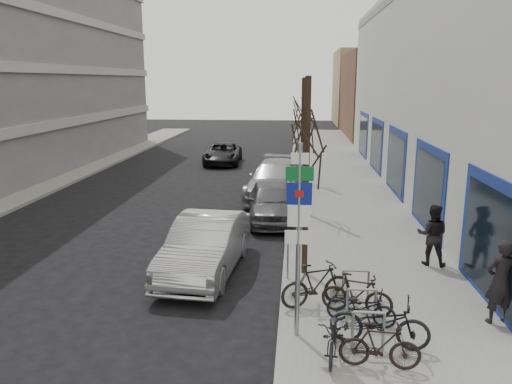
% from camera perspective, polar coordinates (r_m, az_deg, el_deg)
% --- Properties ---
extents(ground, '(120.00, 120.00, 0.00)m').
position_cam_1_polar(ground, '(11.28, -8.14, -15.98)').
color(ground, black).
rests_on(ground, ground).
extents(sidewalk_east, '(5.00, 70.00, 0.15)m').
position_cam_1_polar(sidewalk_east, '(20.45, 10.65, -2.62)').
color(sidewalk_east, slate).
rests_on(sidewalk_east, ground).
extents(brick_building_far, '(12.00, 14.00, 8.00)m').
position_cam_1_polar(brick_building_far, '(50.79, 17.15, 10.53)').
color(brick_building_far, brown).
rests_on(brick_building_far, ground).
extents(tan_building_far, '(13.00, 12.00, 9.00)m').
position_cam_1_polar(tan_building_far, '(65.60, 14.84, 11.46)').
color(tan_building_far, '#937A5B').
rests_on(tan_building_far, ground).
extents(highway_sign_pole, '(0.55, 0.10, 4.20)m').
position_cam_1_polar(highway_sign_pole, '(10.06, 4.89, -4.29)').
color(highway_sign_pole, gray).
rests_on(highway_sign_pole, ground).
extents(bike_rack, '(0.66, 2.26, 0.83)m').
position_cam_1_polar(bike_rack, '(11.36, 11.95, -12.19)').
color(bike_rack, gray).
rests_on(bike_rack, sidewalk_east).
extents(tree_near, '(1.80, 1.80, 5.50)m').
position_cam_1_polar(tree_near, '(13.20, 5.89, 7.03)').
color(tree_near, black).
rests_on(tree_near, ground).
extents(tree_mid, '(1.80, 1.80, 5.50)m').
position_cam_1_polar(tree_mid, '(19.68, 5.55, 8.86)').
color(tree_mid, black).
rests_on(tree_mid, ground).
extents(tree_far, '(1.80, 1.80, 5.50)m').
position_cam_1_polar(tree_far, '(26.17, 5.38, 9.79)').
color(tree_far, black).
rests_on(tree_far, ground).
extents(meter_front, '(0.10, 0.08, 1.27)m').
position_cam_1_polar(meter_front, '(13.40, 3.68, -6.84)').
color(meter_front, gray).
rests_on(meter_front, sidewalk_east).
extents(meter_mid, '(0.10, 0.08, 1.27)m').
position_cam_1_polar(meter_mid, '(18.68, 4.02, -1.22)').
color(meter_mid, gray).
rests_on(meter_mid, sidewalk_east).
extents(meter_back, '(0.10, 0.08, 1.27)m').
position_cam_1_polar(meter_back, '(24.05, 4.21, 1.91)').
color(meter_back, gray).
rests_on(meter_back, sidewalk_east).
extents(bike_near_left, '(0.69, 1.67, 0.99)m').
position_cam_1_polar(bike_near_left, '(10.10, 8.91, -15.48)').
color(bike_near_left, black).
rests_on(bike_near_left, sidewalk_east).
extents(bike_near_right, '(1.55, 0.57, 0.92)m').
position_cam_1_polar(bike_near_right, '(9.88, 13.97, -16.64)').
color(bike_near_right, black).
rests_on(bike_near_right, sidewalk_east).
extents(bike_mid_curb, '(1.60, 0.88, 0.93)m').
position_cam_1_polar(bike_mid_curb, '(11.36, 11.93, -12.42)').
color(bike_mid_curb, black).
rests_on(bike_mid_curb, sidewalk_east).
extents(bike_mid_inner, '(1.87, 1.20, 1.09)m').
position_cam_1_polar(bike_mid_inner, '(12.01, 6.90, -10.41)').
color(bike_mid_inner, black).
rests_on(bike_mid_inner, sidewalk_east).
extents(bike_far_curb, '(2.05, 0.94, 1.21)m').
position_cam_1_polar(bike_far_curb, '(10.54, 13.97, -13.80)').
color(bike_far_curb, black).
rests_on(bike_far_curb, sidewalk_east).
extents(bike_far_inner, '(1.72, 0.92, 1.00)m').
position_cam_1_polar(bike_far_inner, '(11.76, 11.46, -11.34)').
color(bike_far_inner, black).
rests_on(bike_far_inner, sidewalk_east).
extents(parked_car_front, '(2.11, 5.03, 1.62)m').
position_cam_1_polar(parked_car_front, '(14.28, -5.79, -6.10)').
color(parked_car_front, '#B8B8BE').
rests_on(parked_car_front, ground).
extents(parked_car_mid, '(2.25, 4.68, 1.54)m').
position_cam_1_polar(parked_car_mid, '(19.43, 1.83, -1.09)').
color(parked_car_mid, '#54545A').
rests_on(parked_car_mid, ground).
extents(parked_car_back, '(2.92, 6.09, 1.71)m').
position_cam_1_polar(parked_car_back, '(23.23, 2.33, 1.40)').
color(parked_car_back, '#96969B').
rests_on(parked_car_back, ground).
extents(lane_car, '(2.44, 4.96, 1.35)m').
position_cam_1_polar(lane_car, '(33.01, -3.80, 4.42)').
color(lane_car, black).
rests_on(lane_car, ground).
extents(pedestrian_near, '(0.77, 0.58, 1.92)m').
position_cam_1_polar(pedestrian_near, '(12.21, 26.16, -9.19)').
color(pedestrian_near, black).
rests_on(pedestrian_near, sidewalk_east).
extents(pedestrian_far, '(0.76, 0.61, 1.81)m').
position_cam_1_polar(pedestrian_far, '(15.24, 19.51, -4.59)').
color(pedestrian_far, black).
rests_on(pedestrian_far, sidewalk_east).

